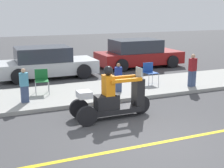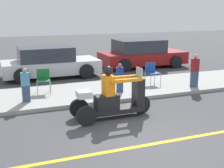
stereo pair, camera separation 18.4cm
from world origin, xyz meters
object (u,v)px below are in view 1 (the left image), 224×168
object	(u,v)px
spectator_near_curb	(24,86)
folding_chair_set_back	(150,71)
motorcycle_trike	(113,100)
spectator_mid_group	(192,71)
parked_car_lot_left	(138,54)
spectator_far_back	(118,78)
folding_chair_curbside	(42,79)
parked_car_lot_right	(46,63)

from	to	relation	value
spectator_near_curb	folding_chair_set_back	xyz separation A→B (m)	(4.82, 0.68, -0.02)
motorcycle_trike	folding_chair_set_back	bearing A→B (deg)	45.33
spectator_mid_group	folding_chair_set_back	xyz separation A→B (m)	(-1.27, 0.99, -0.09)
spectator_mid_group	parked_car_lot_left	world-z (taller)	parked_car_lot_left
motorcycle_trike	spectator_far_back	size ratio (longest dim) A/B	2.26
folding_chair_curbside	parked_car_lot_left	bearing A→B (deg)	33.55
spectator_far_back	parked_car_lot_left	bearing A→B (deg)	55.65
spectator_far_back	folding_chair_set_back	xyz separation A→B (m)	(1.61, 0.65, 0.01)
spectator_mid_group	parked_car_lot_left	xyz separation A→B (m)	(0.31, 5.01, -0.03)
folding_chair_set_back	parked_car_lot_left	size ratio (longest dim) A/B	0.19
motorcycle_trike	parked_car_lot_left	bearing A→B (deg)	57.61
motorcycle_trike	folding_chair_set_back	distance (m)	3.86
spectator_mid_group	folding_chair_set_back	distance (m)	1.61
spectator_mid_group	spectator_far_back	bearing A→B (deg)	173.10
motorcycle_trike	parked_car_lot_left	size ratio (longest dim) A/B	0.52
spectator_near_curb	parked_car_lot_right	bearing A→B (deg)	69.65
folding_chair_curbside	folding_chair_set_back	bearing A→B (deg)	-3.31
folding_chair_set_back	parked_car_lot_right	xyz separation A→B (m)	(-3.36, 3.27, 0.02)
parked_car_lot_left	folding_chair_curbside	bearing A→B (deg)	-146.45
folding_chair_set_back	motorcycle_trike	bearing A→B (deg)	-134.67
motorcycle_trike	spectator_far_back	distance (m)	2.37
spectator_mid_group	folding_chair_set_back	world-z (taller)	spectator_mid_group
parked_car_lot_left	folding_chair_set_back	bearing A→B (deg)	-111.42
spectator_near_curb	folding_chair_curbside	distance (m)	1.16
spectator_far_back	folding_chair_set_back	distance (m)	1.74
spectator_mid_group	parked_car_lot_right	bearing A→B (deg)	137.35
spectator_mid_group	parked_car_lot_left	bearing A→B (deg)	86.50
motorcycle_trike	spectator_mid_group	distance (m)	4.35
spectator_far_back	parked_car_lot_left	world-z (taller)	parked_car_lot_left
spectator_near_curb	parked_car_lot_right	world-z (taller)	parked_car_lot_right
folding_chair_set_back	spectator_far_back	bearing A→B (deg)	-158.16
spectator_mid_group	folding_chair_set_back	size ratio (longest dim) A/B	1.50
spectator_far_back	spectator_near_curb	bearing A→B (deg)	-179.37
parked_car_lot_right	folding_chair_curbside	bearing A→B (deg)	-104.14
spectator_mid_group	parked_car_lot_right	xyz separation A→B (m)	(-4.63, 4.26, -0.06)
folding_chair_curbside	motorcycle_trike	bearing A→B (deg)	-64.68
spectator_mid_group	spectator_far_back	size ratio (longest dim) A/B	1.20
motorcycle_trike	spectator_mid_group	bearing A→B (deg)	23.71
spectator_far_back	motorcycle_trike	bearing A→B (deg)	-117.69
folding_chair_set_back	parked_car_lot_right	world-z (taller)	parked_car_lot_right
motorcycle_trike	parked_car_lot_right	bearing A→B (deg)	96.15
motorcycle_trike	spectator_near_curb	world-z (taller)	motorcycle_trike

